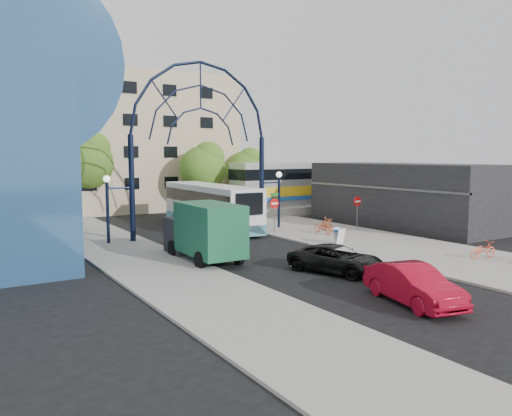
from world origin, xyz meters
TOP-DOWN VIEW (x-y plane):
  - ground at (0.00, 0.00)m, footprint 120.00×120.00m
  - sidewalk_east at (8.00, 4.00)m, footprint 8.00×56.00m
  - plaza_west at (-6.50, 6.00)m, footprint 5.00×50.00m
  - gateway_arch at (0.00, 14.00)m, footprint 13.64×0.44m
  - stop_sign at (4.80, 12.00)m, footprint 0.80×0.07m
  - do_not_enter_sign at (11.00, 10.00)m, footprint 0.76×0.07m
  - street_name_sign at (5.20, 12.60)m, footprint 0.70×0.70m
  - sandwich_board at (5.60, 5.98)m, footprint 0.55×0.61m
  - commercial_block_east at (16.00, 10.00)m, footprint 6.00×16.00m
  - apartment_block at (2.00, 34.97)m, footprint 20.00×12.10m
  - train_platform at (20.00, 22.00)m, footprint 32.00×5.00m
  - train_car at (20.00, 22.00)m, footprint 25.10×3.05m
  - tree_north_a at (6.12, 25.93)m, footprint 4.48×4.48m
  - tree_north_b at (-3.88, 29.93)m, footprint 5.12×5.12m
  - tree_north_c at (12.12, 27.93)m, footprint 4.16×4.16m
  - city_bus at (2.13, 16.87)m, footprint 3.32×12.51m
  - green_truck at (-3.58, 6.59)m, footprint 2.58×6.31m
  - black_suv at (0.59, 0.52)m, footprint 3.63×5.24m
  - red_sedan at (-0.39, -4.91)m, footprint 2.56×4.82m
  - bike_near_a at (7.36, 9.63)m, footprint 0.71×1.91m
  - bike_near_b at (8.31, 10.29)m, footprint 0.78×1.76m
  - bike_far_a at (9.23, -1.52)m, footprint 1.82×0.88m

SIDE VIEW (x-z plane):
  - ground at x=0.00m, z-range 0.00..0.00m
  - sidewalk_east at x=8.00m, z-range 0.00..0.12m
  - plaza_west at x=-6.50m, z-range 0.00..0.12m
  - train_platform at x=20.00m, z-range 0.00..0.80m
  - bike_far_a at x=9.23m, z-range 0.12..1.04m
  - bike_near_a at x=7.36m, z-range 0.12..1.11m
  - bike_near_b at x=8.31m, z-range 0.12..1.14m
  - black_suv at x=0.59m, z-range 0.00..1.33m
  - sandwich_board at x=5.60m, z-range 0.25..1.24m
  - red_sedan at x=-0.39m, z-range 0.00..1.51m
  - green_truck at x=-3.58m, z-range 0.00..3.15m
  - city_bus at x=2.13m, z-range 0.08..3.48m
  - do_not_enter_sign at x=11.00m, z-range 0.74..3.22m
  - stop_sign at x=4.80m, z-range 0.74..3.24m
  - street_name_sign at x=5.20m, z-range 0.73..3.53m
  - commercial_block_east at x=16.00m, z-range 0.00..5.00m
  - train_car at x=20.00m, z-range 0.80..5.00m
  - tree_north_c at x=12.12m, z-range 1.03..7.53m
  - tree_north_a at x=6.12m, z-range 1.11..8.11m
  - tree_north_b at x=-3.88m, z-range 1.27..9.27m
  - apartment_block at x=2.00m, z-range 0.00..14.00m
  - gateway_arch at x=0.00m, z-range 2.51..14.61m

